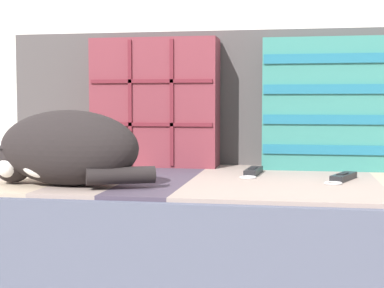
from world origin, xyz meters
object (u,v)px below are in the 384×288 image
(sleeping_cat, at_px, (63,150))
(couch, at_px, (254,251))
(throw_pillow_striped, at_px, (325,104))
(game_remote_far, at_px, (343,177))
(game_remote_near, at_px, (253,172))
(throw_pillow_quilted, at_px, (156,103))

(sleeping_cat, bearing_deg, couch, 28.90)
(throw_pillow_striped, height_order, sleeping_cat, throw_pillow_striped)
(throw_pillow_striped, bearing_deg, game_remote_far, -82.21)
(throw_pillow_striped, distance_m, game_remote_near, 0.35)
(throw_pillow_striped, xyz_separation_m, game_remote_near, (-0.22, -0.18, -0.20))
(throw_pillow_quilted, bearing_deg, throw_pillow_striped, -0.05)
(game_remote_near, bearing_deg, throw_pillow_quilted, 152.40)
(couch, relative_size, game_remote_near, 9.21)
(game_remote_far, bearing_deg, game_remote_near, 159.95)
(couch, xyz_separation_m, game_remote_near, (-0.01, 0.06, 0.23))
(sleeping_cat, bearing_deg, game_remote_far, 17.35)
(couch, height_order, throw_pillow_quilted, throw_pillow_quilted)
(couch, bearing_deg, throw_pillow_striped, 48.24)
(throw_pillow_quilted, xyz_separation_m, throw_pillow_striped, (0.57, -0.00, -0.00))
(throw_pillow_quilted, relative_size, sleeping_cat, 0.94)
(throw_pillow_quilted, distance_m, throw_pillow_striped, 0.57)
(throw_pillow_striped, xyz_separation_m, game_remote_far, (0.04, -0.28, -0.20))
(couch, relative_size, throw_pillow_striped, 4.34)
(throw_pillow_quilted, distance_m, game_remote_far, 0.70)
(game_remote_near, bearing_deg, couch, -82.02)
(sleeping_cat, relative_size, game_remote_far, 2.43)
(couch, bearing_deg, game_remote_near, 97.98)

